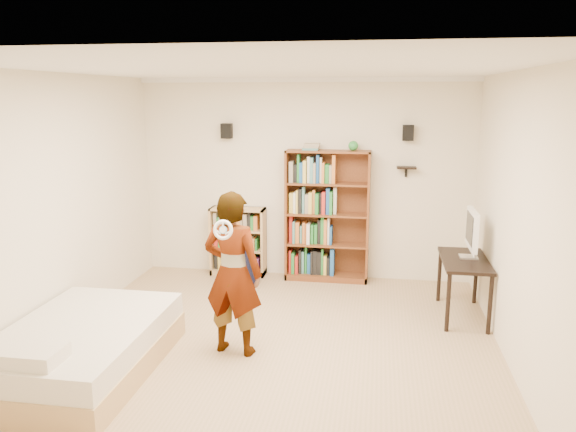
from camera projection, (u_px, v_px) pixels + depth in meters
name	position (u px, v px, depth m)	size (l,w,h in m)	color
ground	(270.00, 353.00, 5.50)	(4.50, 5.00, 0.01)	tan
room_shell	(269.00, 174.00, 5.13)	(4.52, 5.02, 2.71)	beige
crown_molding	(268.00, 72.00, 4.94)	(4.50, 5.00, 0.06)	white
speaker_left	(227.00, 131.00, 7.56)	(0.14, 0.12, 0.20)	black
speaker_right	(408.00, 133.00, 7.18)	(0.14, 0.12, 0.20)	black
wall_shelf	(406.00, 168.00, 7.29)	(0.25, 0.16, 0.03)	black
tall_bookshelf	(327.00, 216.00, 7.52)	(1.11, 0.33, 1.76)	brown
low_bookshelf	(238.00, 241.00, 7.82)	(0.76, 0.28, 0.95)	tan
computer_desk	(463.00, 288.00, 6.34)	(0.50, 1.00, 0.68)	black
imac	(470.00, 234.00, 6.27)	(0.11, 0.55, 0.55)	white
daybed	(82.00, 342.00, 5.07)	(1.25, 1.93, 0.57)	silver
person	(233.00, 274.00, 5.36)	(0.58, 0.38, 1.60)	black
wii_wheel	(223.00, 230.00, 4.97)	(0.18, 0.18, 0.03)	white
navy_bag	(242.00, 266.00, 7.45)	(0.38, 0.24, 0.51)	black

